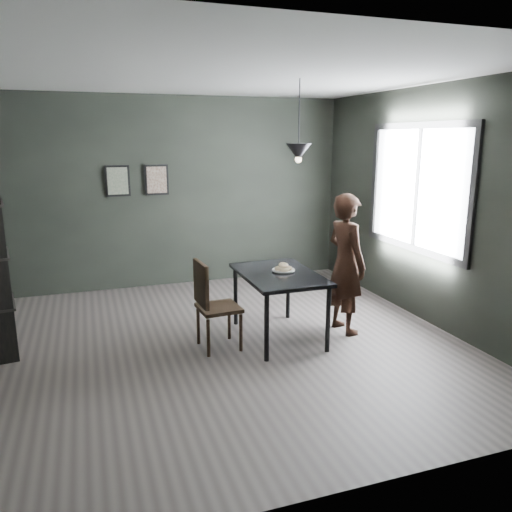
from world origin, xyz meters
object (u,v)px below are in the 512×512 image
object	(u,v)px
woman	(346,264)
cafe_table	(279,280)
pendant_lamp	(299,152)
wood_chair	(211,300)
white_plate	(283,271)

from	to	relation	value
woman	cafe_table	bearing A→B (deg)	77.12
cafe_table	pendant_lamp	xyz separation A→B (m)	(0.25, 0.10, 1.38)
woman	wood_chair	bearing A→B (deg)	81.91
white_plate	pendant_lamp	xyz separation A→B (m)	(0.18, 0.05, 1.29)
wood_chair	white_plate	bearing A→B (deg)	3.77
wood_chair	pendant_lamp	xyz separation A→B (m)	(1.04, 0.17, 1.50)
cafe_table	woman	distance (m)	0.80
white_plate	pendant_lamp	world-z (taller)	pendant_lamp
white_plate	woman	world-z (taller)	woman
white_plate	pendant_lamp	distance (m)	1.31
wood_chair	pendant_lamp	bearing A→B (deg)	5.06
white_plate	woman	size ratio (longest dim) A/B	0.14
wood_chair	pendant_lamp	distance (m)	1.84
woman	pendant_lamp	xyz separation A→B (m)	(-0.54, 0.16, 1.25)
cafe_table	wood_chair	bearing A→B (deg)	-175.00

